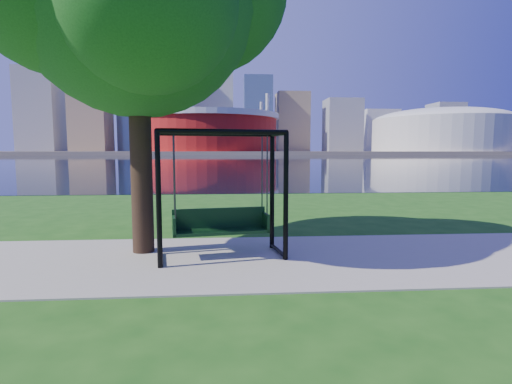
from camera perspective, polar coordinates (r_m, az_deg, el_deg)
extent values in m
plane|color=#1E5114|center=(8.73, -0.97, -8.80)|extent=(900.00, 900.00, 0.00)
cube|color=#9E937F|center=(8.24, -0.76, -9.57)|extent=(120.00, 4.00, 0.03)
cube|color=black|center=(110.45, -4.10, 4.72)|extent=(900.00, 180.00, 0.02)
cube|color=#937F60|center=(314.43, -4.28, 5.64)|extent=(900.00, 228.00, 2.00)
cylinder|color=maroon|center=(243.85, -6.65, 8.38)|extent=(80.00, 80.00, 22.00)
cylinder|color=silver|center=(244.46, -6.67, 10.60)|extent=(83.00, 83.00, 3.00)
cylinder|color=silver|center=(263.94, 0.76, 9.31)|extent=(2.00, 2.00, 32.00)
cylinder|color=silver|center=(266.30, -13.68, 9.11)|extent=(2.00, 2.00, 32.00)
cylinder|color=silver|center=(228.95, -15.23, 9.63)|extent=(2.00, 2.00, 32.00)
cylinder|color=silver|center=(226.20, 1.63, 9.88)|extent=(2.00, 2.00, 32.00)
cylinder|color=beige|center=(278.77, 24.96, 7.35)|extent=(84.00, 84.00, 20.00)
ellipsoid|color=beige|center=(279.23, 25.04, 9.19)|extent=(84.00, 84.00, 15.12)
cube|color=gray|center=(349.01, -28.38, 10.24)|extent=(28.00, 28.00, 62.00)
cube|color=#998466|center=(327.03, -22.64, 13.13)|extent=(26.00, 26.00, 88.00)
cube|color=slate|center=(343.86, -16.43, 13.55)|extent=(30.00, 24.00, 95.00)
cube|color=gray|center=(317.93, -11.73, 12.22)|extent=(24.00, 24.00, 72.00)
cube|color=silver|center=(345.86, -6.03, 12.45)|extent=(32.00, 28.00, 80.00)
cube|color=slate|center=(320.74, 0.23, 11.03)|extent=(22.00, 22.00, 58.00)
cube|color=#998466|center=(338.85, 5.17, 9.88)|extent=(26.00, 26.00, 48.00)
cube|color=gray|center=(337.87, 12.24, 9.27)|extent=(28.00, 24.00, 42.00)
cube|color=silver|center=(374.27, 17.07, 8.35)|extent=(30.00, 26.00, 36.00)
cube|color=gray|center=(377.71, 25.36, 8.32)|extent=(24.00, 24.00, 40.00)
cube|color=#998466|center=(411.14, 29.18, 7.34)|extent=(26.00, 26.00, 32.00)
sphere|color=#998466|center=(336.69, -22.98, 21.16)|extent=(10.00, 10.00, 10.00)
cylinder|color=black|center=(7.58, -13.74, -1.28)|extent=(0.12, 0.12, 2.57)
cylinder|color=black|center=(7.96, 4.29, -0.80)|extent=(0.12, 0.12, 2.57)
cylinder|color=black|center=(8.58, -13.71, -0.46)|extent=(0.12, 0.12, 2.57)
cylinder|color=black|center=(8.92, 2.31, -0.07)|extent=(0.12, 0.12, 2.57)
cylinder|color=black|center=(7.63, -4.58, 8.60)|extent=(2.45, 0.49, 0.10)
cylinder|color=black|center=(8.62, -5.63, 8.27)|extent=(2.45, 0.49, 0.10)
cylinder|color=black|center=(8.04, -13.95, 8.30)|extent=(0.26, 1.01, 0.10)
cylinder|color=black|center=(8.31, -13.52, -9.08)|extent=(0.24, 1.01, 0.08)
cylinder|color=black|center=(8.39, 3.30, 8.36)|extent=(0.26, 1.01, 0.10)
cylinder|color=black|center=(8.65, 3.20, -8.32)|extent=(0.24, 1.01, 0.08)
cube|color=black|center=(8.28, -5.01, -5.64)|extent=(2.01, 0.81, 0.07)
cube|color=black|center=(8.45, -5.24, -3.71)|extent=(1.94, 0.37, 0.43)
cube|color=black|center=(8.17, -11.62, -4.78)|extent=(0.14, 0.51, 0.38)
cube|color=black|center=(8.44, 1.36, -4.32)|extent=(0.14, 0.51, 0.38)
cylinder|color=#323237|center=(7.84, -11.55, 2.08)|extent=(0.03, 0.03, 1.62)
cylinder|color=#323237|center=(8.12, 1.60, 2.32)|extent=(0.03, 0.03, 1.62)
cylinder|color=#323237|center=(8.26, -11.65, 2.26)|extent=(0.03, 0.03, 1.62)
cylinder|color=#323237|center=(8.52, 0.87, 2.49)|extent=(0.03, 0.03, 1.62)
cylinder|color=black|center=(8.87, -16.14, 6.13)|extent=(0.46, 0.46, 4.57)
sphere|color=#194E17|center=(8.12, -15.36, 24.88)|extent=(3.32, 3.32, 3.32)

